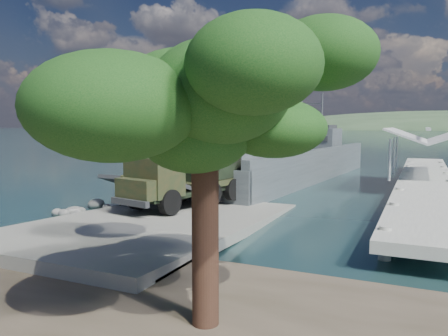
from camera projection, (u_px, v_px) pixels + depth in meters
ground at (170, 224)px, 24.22m from camera, size 1400.00×1400.00×0.00m
boat_ramp at (160, 223)px, 23.29m from camera, size 10.00×18.00×0.50m
shoreline_rocks at (89, 213)px, 27.22m from camera, size 3.20×5.60×0.90m
pier at (426, 172)px, 35.72m from camera, size 6.40×44.00×6.10m
landing_craft at (276, 170)px, 44.51m from camera, size 12.59×38.65×11.30m
military_truck at (191, 171)px, 27.26m from camera, size 4.64×9.51×4.24m
soldier at (123, 197)px, 24.82m from camera, size 0.76×0.66×1.75m
overhang_tree at (194, 94)px, 11.26m from camera, size 8.58×7.91×7.79m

